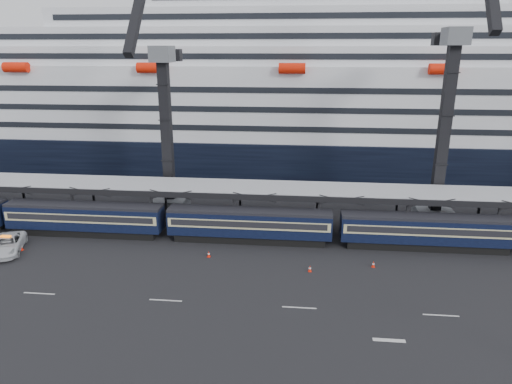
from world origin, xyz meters
TOP-DOWN VIEW (x-y plane):
  - ground at (0.00, 0.00)m, footprint 260.00×260.00m
  - lane_markings at (8.15, -5.23)m, footprint 111.00×4.27m
  - train at (-4.65, 10.00)m, footprint 133.05×3.00m
  - canopy at (0.00, 14.00)m, footprint 130.00×6.25m
  - cruise_ship at (-1.08, 45.99)m, footprint 214.09×28.84m
  - crane_dark_near at (-20.00, 18.59)m, footprint 4.50×17.75m
  - crane_dark_mid at (15.00, 17.59)m, footprint 4.50×18.24m
  - pickup_truck at (-34.41, 4.23)m, footprint 5.09×7.15m
  - traffic_cone_a at (-35.75, 5.11)m, footprint 0.38×0.38m
  - traffic_cone_b at (-33.22, 4.81)m, footprint 0.39×0.39m
  - traffic_cone_c at (-11.92, 5.25)m, footprint 0.34×0.34m
  - traffic_cone_d at (-1.01, 2.93)m, footprint 0.34×0.34m
  - traffic_cone_e at (5.55, 4.58)m, footprint 0.34×0.34m

SIDE VIEW (x-z plane):
  - ground at x=0.00m, z-range 0.00..0.00m
  - lane_markings at x=8.15m, z-range 0.00..0.02m
  - traffic_cone_e at x=5.55m, z-range 0.00..0.68m
  - traffic_cone_c at x=-11.92m, z-range 0.00..0.68m
  - traffic_cone_d at x=-1.01m, z-range 0.00..0.68m
  - traffic_cone_a at x=-35.75m, z-range 0.00..0.76m
  - traffic_cone_b at x=-33.22m, z-range 0.00..0.77m
  - pickup_truck at x=-34.41m, z-range 0.00..1.81m
  - train at x=-4.65m, z-range 0.18..4.23m
  - canopy at x=0.00m, z-range 2.49..8.01m
  - crane_dark_near at x=-20.00m, z-range -5.61..29.47m
  - cruise_ship at x=-1.08m, z-range -4.66..29.34m
  - crane_dark_mid at x=15.00m, z-range -6.46..33.18m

